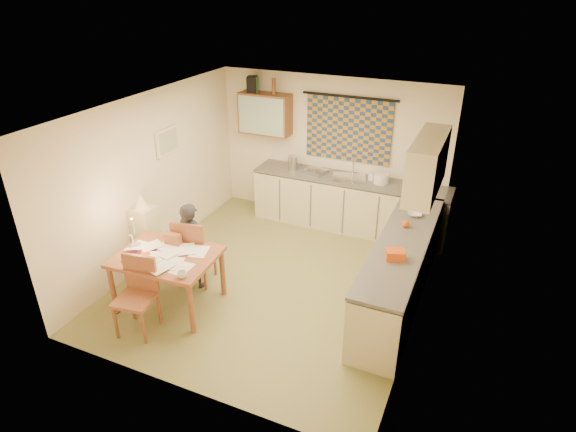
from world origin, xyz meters
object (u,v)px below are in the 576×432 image
at_px(person, 192,245).
at_px(stove, 378,325).
at_px(shelf_stand, 146,239).
at_px(chair_far, 196,262).
at_px(dining_table, 169,279).
at_px(counter_back, 349,204).
at_px(counter_right, 400,271).

bearing_deg(person, stove, -175.57).
xyz_separation_m(person, shelf_stand, (-0.84, 0.05, -0.12)).
bearing_deg(chair_far, dining_table, 76.53).
distance_m(stove, dining_table, 2.74).
xyz_separation_m(stove, dining_table, (-2.73, -0.16, -0.04)).
height_order(chair_far, person, person).
xyz_separation_m(chair_far, shelf_stand, (-0.83, -0.00, 0.19)).
xyz_separation_m(counter_back, dining_table, (-1.50, -3.02, -0.07)).
distance_m(dining_table, chair_far, 0.58).
bearing_deg(counter_right, person, -163.71).
bearing_deg(counter_back, person, -120.32).
relative_size(stove, chair_far, 0.83).
distance_m(stove, shelf_stand, 3.57).
bearing_deg(stove, shelf_stand, 173.28).
distance_m(counter_back, chair_far, 2.86).
xyz_separation_m(counter_back, stove, (1.24, -2.86, -0.03)).
bearing_deg(counter_right, stove, -90.00).
xyz_separation_m(dining_table, shelf_stand, (-0.81, 0.58, 0.13)).
height_order(counter_right, shelf_stand, shelf_stand).
height_order(counter_right, stove, counter_right).
distance_m(counter_right, person, 2.82).
height_order(stove, person, person).
bearing_deg(person, chair_far, -64.66).
relative_size(dining_table, chair_far, 1.29).
xyz_separation_m(stove, shelf_stand, (-3.54, 0.42, 0.08)).
height_order(counter_back, person, person).
bearing_deg(counter_back, stove, -66.64).
bearing_deg(chair_far, counter_right, -176.03).
bearing_deg(counter_right, counter_back, 125.86).
bearing_deg(counter_right, chair_far, -164.90).
distance_m(chair_far, shelf_stand, 0.85).
distance_m(stove, person, 2.73).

